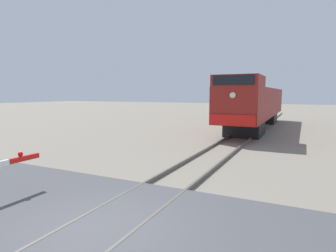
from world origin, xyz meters
TOP-DOWN VIEW (x-y plane):
  - ground_plane at (0.00, 0.00)m, footprint 160.00×160.00m
  - rail_track_left at (-0.72, 0.00)m, footprint 0.08×80.00m
  - rail_track_right at (0.72, 0.00)m, footprint 0.08×80.00m
  - road_surface at (0.00, 0.00)m, footprint 36.00×6.08m
  - locomotive at (0.00, 20.11)m, footprint 2.79×17.42m

SIDE VIEW (x-z plane):
  - ground_plane at x=0.00m, z-range 0.00..0.00m
  - road_surface at x=0.00m, z-range 0.00..0.14m
  - rail_track_left at x=-0.72m, z-range 0.00..0.15m
  - rail_track_right at x=0.72m, z-range 0.00..0.15m
  - locomotive at x=0.00m, z-range 0.05..4.08m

